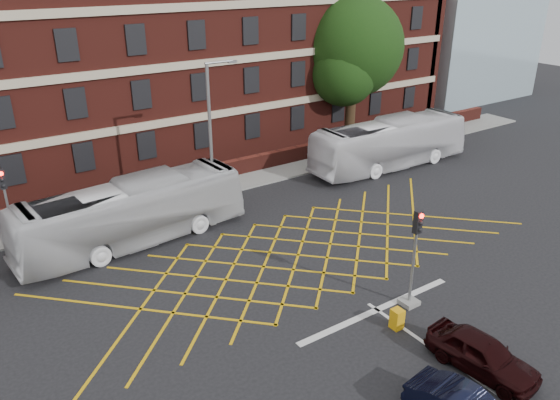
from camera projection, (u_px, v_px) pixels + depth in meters
ground at (324, 273)px, 24.98m from camera, size 120.00×120.00×0.00m
victorian_building at (137, 42)px, 38.61m from camera, size 51.00×12.17×20.40m
boundary_wall at (197, 177)px, 34.60m from camera, size 56.00×0.50×1.10m
far_pavement at (204, 189)px, 34.04m from camera, size 60.00×3.00×0.12m
glass_block at (457, 46)px, 56.36m from camera, size 14.00×10.00×10.00m
box_junction_hatching at (298, 255)px, 26.49m from camera, size 8.22×8.22×0.02m
stop_line at (377, 310)px, 22.33m from camera, size 8.00×0.30×0.02m
bus_left at (132, 213)px, 27.07m from camera, size 11.88×3.70×3.26m
bus_right at (390, 143)px, 37.21m from camera, size 12.09×3.13×3.35m
car_maroon at (482, 354)px, 18.81m from camera, size 2.01×4.10×1.35m
deciduous_tree at (352, 54)px, 42.28m from camera, size 7.93×7.80×10.95m
traffic_light_near at (413, 267)px, 22.00m from camera, size 0.70×0.70×4.27m
traffic_light_far at (11, 219)px, 26.16m from camera, size 0.70×0.70×4.27m
street_lamp at (213, 165)px, 29.96m from camera, size 2.25×1.00×8.38m
utility_cabinet at (397, 319)px, 21.08m from camera, size 0.42×0.44×0.83m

